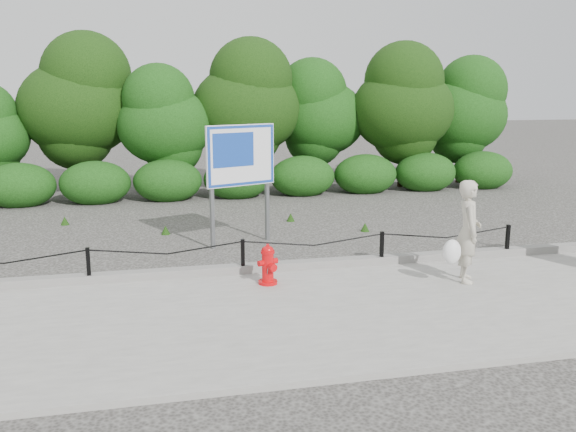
{
  "coord_description": "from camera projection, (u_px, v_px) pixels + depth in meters",
  "views": [
    {
      "loc": [
        -1.44,
        -9.87,
        3.18
      ],
      "look_at": [
        0.83,
        0.2,
        1.0
      ],
      "focal_mm": 38.0,
      "sensor_mm": 36.0,
      "label": 1
    }
  ],
  "objects": [
    {
      "name": "sidewalk",
      "position": [
        265.0,
        318.0,
        8.47
      ],
      "size": [
        14.0,
        4.0,
        0.08
      ],
      "primitive_type": "cube",
      "color": "gray",
      "rests_on": "ground"
    },
    {
      "name": "fire_hydrant",
      "position": [
        268.0,
        265.0,
        9.76
      ],
      "size": [
        0.4,
        0.4,
        0.66
      ],
      "rotation": [
        0.0,
        0.0,
        0.36
      ],
      "color": "red",
      "rests_on": "sidewalk"
    },
    {
      "name": "treeline",
      "position": [
        221.0,
        109.0,
        18.57
      ],
      "size": [
        20.34,
        3.74,
        4.69
      ],
      "color": "black",
      "rests_on": "ground"
    },
    {
      "name": "curb",
      "position": [
        243.0,
        269.0,
        10.4
      ],
      "size": [
        14.0,
        0.22,
        0.14
      ],
      "primitive_type": "cube",
      "color": "slate",
      "rests_on": "sidewalk"
    },
    {
      "name": "ground",
      "position": [
        243.0,
        278.0,
        10.39
      ],
      "size": [
        90.0,
        90.0,
        0.0
      ],
      "primitive_type": "plane",
      "color": "#2D2B28",
      "rests_on": "ground"
    },
    {
      "name": "chain_barrier",
      "position": [
        243.0,
        252.0,
        10.29
      ],
      "size": [
        10.06,
        0.06,
        0.6
      ],
      "color": "black",
      "rests_on": "sidewalk"
    },
    {
      "name": "advertising_sign",
      "position": [
        240.0,
        161.0,
        12.23
      ],
      "size": [
        1.45,
        0.64,
        2.46
      ],
      "rotation": [
        0.0,
        0.0,
        0.37
      ],
      "color": "slate",
      "rests_on": "ground"
    },
    {
      "name": "pedestrian",
      "position": [
        467.0,
        233.0,
        9.8
      ],
      "size": [
        0.79,
        0.7,
        1.67
      ],
      "rotation": [
        0.0,
        0.0,
        1.24
      ],
      "color": "#B8B09D",
      "rests_on": "sidewalk"
    }
  ]
}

